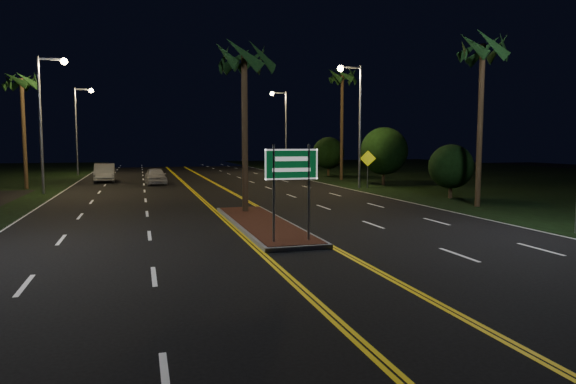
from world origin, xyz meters
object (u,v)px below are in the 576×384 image
object	(u,v)px
median_island	(262,224)
shrub_near	(451,167)
palm_right_near	(483,50)
palm_right_far	(342,78)
car_near	(156,175)
palm_left_far	(21,82)
car_far	(105,171)
warning_sign	(368,163)
shrub_far	(328,153)
streetlight_right_mid	(355,112)
streetlight_left_mid	(46,108)
highway_sign	(291,173)
shrub_mid	(384,151)
streetlight_left_far	(80,121)
palm_median	(244,59)
streetlight_right_far	(283,122)

from	to	relation	value
median_island	shrub_near	xyz separation A→B (m)	(13.50, 7.00, 1.86)
palm_right_near	shrub_near	xyz separation A→B (m)	(1.00, 4.00, -6.27)
palm_right_far	car_near	world-z (taller)	palm_right_far
palm_left_far	car_near	xyz separation A→B (m)	(9.25, 1.85, -6.95)
palm_left_far	car_far	xyz separation A→B (m)	(5.06, 6.02, -6.83)
palm_right_far	warning_sign	bearing A→B (deg)	-98.34
palm_right_far	shrub_near	world-z (taller)	palm_right_far
palm_right_near	shrub_far	bearing A→B (deg)	87.14
shrub_far	warning_sign	xyz separation A→B (m)	(-2.20, -14.16, -0.48)
streetlight_right_mid	palm_left_far	world-z (taller)	streetlight_right_mid
shrub_far	car_far	xyz separation A→B (m)	(-21.54, -1.98, -1.42)
streetlight_left_mid	palm_left_far	xyz separation A→B (m)	(-2.19, 4.00, 2.09)
highway_sign	streetlight_right_mid	bearing A→B (deg)	61.07
streetlight_left_mid	shrub_near	xyz separation A→B (m)	(24.11, -10.00, -3.71)
highway_sign	shrub_mid	distance (m)	25.41
streetlight_right_mid	car_near	size ratio (longest dim) A/B	1.88
streetlight_left_far	streetlight_right_mid	world-z (taller)	same
streetlight_left_mid	streetlight_left_far	world-z (taller)	same
streetlight_left_mid	streetlight_left_far	bearing A→B (deg)	90.00
car_near	highway_sign	bearing A→B (deg)	-85.35
shrub_far	warning_sign	size ratio (longest dim) A/B	1.41
streetlight_right_mid	shrub_mid	xyz separation A→B (m)	(3.39, 2.00, -2.93)
palm_right_far	car_near	distance (m)	18.36
streetlight_left_mid	shrub_far	distance (m)	27.40
streetlight_left_far	shrub_near	size ratio (longest dim) A/B	2.73
palm_median	streetlight_right_far	bearing A→B (deg)	71.38
streetlight_right_mid	shrub_near	bearing A→B (deg)	-70.16
palm_right_near	shrub_near	size ratio (longest dim) A/B	2.82
shrub_near	shrub_mid	xyz separation A→B (m)	(0.50, 10.00, 0.78)
streetlight_left_far	car_near	distance (m)	16.55
streetlight_right_far	warning_sign	distance (m)	20.54
shrub_mid	palm_median	bearing A→B (deg)	-136.04
shrub_mid	warning_sign	bearing A→B (deg)	-137.99
shrub_far	car_far	bearing A→B (deg)	-174.76
streetlight_right_mid	warning_sign	world-z (taller)	streetlight_right_mid
shrub_mid	shrub_far	size ratio (longest dim) A/B	1.17
streetlight_left_mid	shrub_mid	size ratio (longest dim) A/B	1.95
palm_left_far	car_near	world-z (taller)	palm_left_far
shrub_mid	shrub_far	distance (m)	12.01
warning_sign	palm_right_near	bearing A→B (deg)	-63.20
palm_right_far	shrub_mid	distance (m)	8.87
streetlight_right_far	palm_right_near	world-z (taller)	palm_right_near
streetlight_right_far	streetlight_right_mid	bearing A→B (deg)	-90.00
palm_right_near	palm_right_far	xyz separation A→B (m)	(0.30, 20.00, 0.93)
streetlight_right_mid	palm_left_far	bearing A→B (deg)	165.63
streetlight_left_far	palm_left_far	world-z (taller)	streetlight_left_far
median_island	car_near	xyz separation A→B (m)	(-3.55, 22.85, 0.71)
median_island	car_near	distance (m)	23.13
palm_median	palm_left_far	size ratio (longest dim) A/B	0.94
streetlight_right_mid	palm_median	size ratio (longest dim) A/B	1.08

